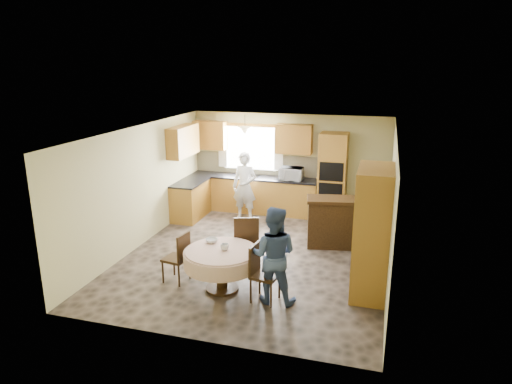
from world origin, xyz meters
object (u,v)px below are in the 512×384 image
object	(u,v)px
cupboard	(372,232)
chair_right	(261,270)
sideboard	(339,224)
person_dining	(273,255)
oven_tower	(332,177)
dining_table	(222,259)
chair_left	(179,255)
person_sink	(245,187)
chair_back	(246,240)

from	to	relation	value
cupboard	chair_right	xyz separation A→B (m)	(-1.67, -0.76, -0.54)
sideboard	person_dining	xyz separation A→B (m)	(-0.78, -2.60, 0.31)
oven_tower	chair_right	distance (m)	4.43
dining_table	chair_left	bearing A→B (deg)	175.26
person_sink	sideboard	bearing A→B (deg)	-16.92
chair_back	chair_right	size ratio (longest dim) A/B	1.14
oven_tower	sideboard	bearing A→B (deg)	-77.79
dining_table	chair_right	size ratio (longest dim) A/B	1.34
oven_tower	chair_left	size ratio (longest dim) A/B	2.35
dining_table	chair_right	xyz separation A→B (m)	(0.72, -0.15, -0.04)
oven_tower	person_sink	world-z (taller)	oven_tower
dining_table	cupboard	bearing A→B (deg)	14.31
dining_table	person_sink	bearing A→B (deg)	101.16
sideboard	chair_back	bearing A→B (deg)	-142.67
sideboard	cupboard	xyz separation A→B (m)	(0.69, -1.86, 0.58)
sideboard	chair_left	size ratio (longest dim) A/B	1.51
cupboard	chair_right	distance (m)	1.91
person_sink	chair_left	bearing A→B (deg)	-85.09
cupboard	person_dining	bearing A→B (deg)	-153.39
chair_left	chair_right	distance (m)	1.55
oven_tower	chair_left	world-z (taller)	oven_tower
cupboard	oven_tower	bearing A→B (deg)	106.58
sideboard	dining_table	xyz separation A→B (m)	(-1.69, -2.47, 0.07)
dining_table	person_dining	size ratio (longest dim) A/B	0.80
oven_tower	chair_right	bearing A→B (deg)	-97.81
person_sink	cupboard	bearing A→B (deg)	-36.53
chair_left	chair_back	world-z (taller)	chair_back
chair_left	chair_back	distance (m)	1.24
dining_table	chair_back	world-z (taller)	chair_back
oven_tower	cupboard	distance (m)	3.75
cupboard	dining_table	world-z (taller)	cupboard
cupboard	chair_left	distance (m)	3.29
sideboard	cupboard	world-z (taller)	cupboard
cupboard	dining_table	xyz separation A→B (m)	(-2.39, -0.61, -0.51)
sideboard	oven_tower	bearing A→B (deg)	91.85
chair_back	chair_right	world-z (taller)	chair_back
oven_tower	chair_back	bearing A→B (deg)	-108.55
person_sink	person_dining	world-z (taller)	person_sink
oven_tower	person_sink	xyz separation A→B (m)	(-2.01, -0.68, -0.22)
cupboard	person_dining	world-z (taller)	cupboard
chair_back	oven_tower	bearing A→B (deg)	-129.81
chair_left	cupboard	bearing A→B (deg)	108.77
dining_table	person_dining	distance (m)	0.96
chair_right	cupboard	bearing A→B (deg)	-56.91
chair_back	person_dining	size ratio (longest dim) A/B	0.68
chair_right	person_sink	xyz separation A→B (m)	(-1.42, 3.67, 0.31)
oven_tower	person_dining	distance (m)	4.36
person_dining	cupboard	bearing A→B (deg)	-155.80
dining_table	person_sink	distance (m)	3.60
cupboard	person_sink	size ratio (longest dim) A/B	1.28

